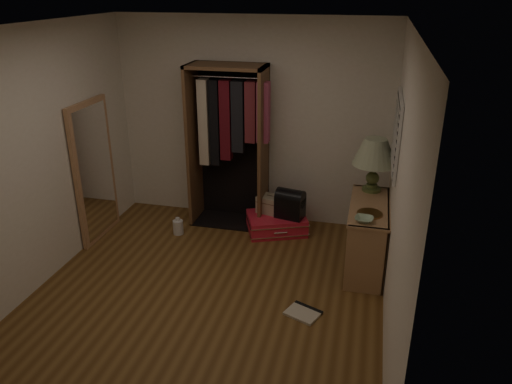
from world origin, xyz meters
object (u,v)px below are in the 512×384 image
at_px(floor_mirror, 94,171).
at_px(pink_suitcase, 277,223).
at_px(console_bookshelf, 367,233).
at_px(black_bag, 290,203).
at_px(white_jug, 178,227).
at_px(train_case, 271,204).
at_px(open_wardrobe, 230,133).
at_px(table_lamp, 375,153).

distance_m(floor_mirror, pink_suitcase, 2.32).
relative_size(console_bookshelf, floor_mirror, 0.66).
relative_size(black_bag, white_jug, 1.70).
distance_m(pink_suitcase, white_jug, 1.25).
height_order(console_bookshelf, train_case, console_bookshelf).
bearing_deg(floor_mirror, white_jug, 14.83).
xyz_separation_m(open_wardrobe, floor_mirror, (-1.47, -0.77, -0.36)).
distance_m(floor_mirror, train_case, 2.19).
height_order(pink_suitcase, train_case, train_case).
distance_m(open_wardrobe, pink_suitcase, 1.28).
bearing_deg(table_lamp, pink_suitcase, 170.71).
height_order(open_wardrobe, table_lamp, open_wardrobe).
relative_size(console_bookshelf, train_case, 3.03).
bearing_deg(black_bag, console_bookshelf, -18.08).
relative_size(pink_suitcase, white_jug, 3.92).
bearing_deg(floor_mirror, table_lamp, 7.30).
xyz_separation_m(console_bookshelf, open_wardrobe, (-1.76, 0.72, 0.82)).
distance_m(train_case, white_jug, 1.20).
bearing_deg(pink_suitcase, black_bag, -23.15).
bearing_deg(open_wardrobe, black_bag, -12.17).
bearing_deg(open_wardrobe, pink_suitcase, -14.94).
distance_m(open_wardrobe, table_lamp, 1.80).
bearing_deg(pink_suitcase, white_jug, 174.59).
height_order(pink_suitcase, table_lamp, table_lamp).
height_order(train_case, black_bag, black_bag).
bearing_deg(open_wardrobe, console_bookshelf, -22.34).
bearing_deg(console_bookshelf, white_jug, 175.12).
xyz_separation_m(console_bookshelf, table_lamp, (0.00, 0.37, 0.81)).
relative_size(open_wardrobe, table_lamp, 3.34).
relative_size(train_case, table_lamp, 0.60).
bearing_deg(open_wardrobe, white_jug, -136.38).
bearing_deg(floor_mirror, console_bookshelf, 0.81).
xyz_separation_m(open_wardrobe, white_jug, (-0.55, -0.53, -1.11)).
bearing_deg(white_jug, console_bookshelf, -4.88).
relative_size(open_wardrobe, black_bag, 5.38).
bearing_deg(floor_mirror, pink_suitcase, 15.83).
distance_m(open_wardrobe, train_case, 1.03).
height_order(console_bookshelf, pink_suitcase, console_bookshelf).
relative_size(console_bookshelf, pink_suitcase, 1.27).
distance_m(train_case, table_lamp, 1.52).
bearing_deg(console_bookshelf, floor_mirror, -179.19).
bearing_deg(black_bag, pink_suitcase, -169.28).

